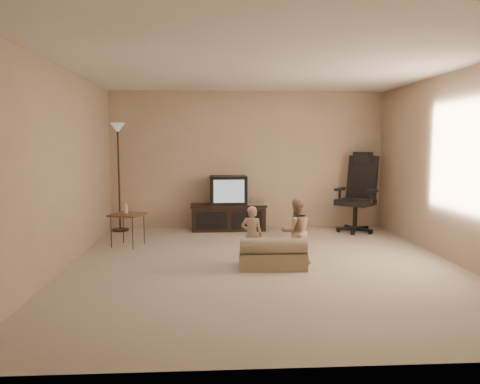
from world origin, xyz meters
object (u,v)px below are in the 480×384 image
object	(u,v)px
office_chair	(358,203)
child_sofa	(273,255)
floor_lamp	(118,153)
toddler_left	(252,235)
tv_stand	(229,208)
side_table	(127,215)
toddler_right	(296,231)

from	to	relation	value
office_chair	child_sofa	size ratio (longest dim) A/B	1.63
office_chair	floor_lamp	distance (m)	4.31
toddler_left	floor_lamp	bearing A→B (deg)	-36.26
tv_stand	toddler_left	world-z (taller)	tv_stand
office_chair	side_table	bearing A→B (deg)	-124.90
office_chair	toddler_right	world-z (taller)	office_chair
floor_lamp	office_chair	bearing A→B (deg)	-4.55
office_chair	child_sofa	bearing A→B (deg)	-86.11
tv_stand	toddler_right	xyz separation A→B (m)	(0.78, -2.43, 0.02)
toddler_left	office_chair	bearing A→B (deg)	-121.62
toddler_right	toddler_left	bearing A→B (deg)	-6.88
tv_stand	office_chair	size ratio (longest dim) A/B	0.98
tv_stand	toddler_right	bearing A→B (deg)	-72.98
floor_lamp	child_sofa	xyz separation A→B (m)	(2.40, -2.68, -1.23)
office_chair	child_sofa	world-z (taller)	office_chair
office_chair	floor_lamp	xyz separation A→B (m)	(-4.21, 0.33, 0.89)
floor_lamp	toddler_left	bearing A→B (deg)	-48.73
child_sofa	toddler_left	bearing A→B (deg)	140.23
tv_stand	toddler_left	distance (m)	2.43
office_chair	side_table	xyz separation A→B (m)	(-3.85, -0.93, -0.02)
toddler_left	child_sofa	bearing A→B (deg)	149.81
office_chair	floor_lamp	world-z (taller)	floor_lamp
side_table	toddler_left	xyz separation A→B (m)	(1.79, -1.19, -0.10)
floor_lamp	toddler_left	size ratio (longest dim) A/B	2.51
floor_lamp	child_sofa	bearing A→B (deg)	-48.17
tv_stand	office_chair	world-z (taller)	office_chair
tv_stand	office_chair	bearing A→B (deg)	-8.44
tv_stand	floor_lamp	size ratio (longest dim) A/B	0.72
tv_stand	toddler_left	xyz separation A→B (m)	(0.21, -2.42, -0.03)
child_sofa	toddler_right	xyz separation A→B (m)	(0.33, 0.22, 0.26)
tv_stand	toddler_right	world-z (taller)	tv_stand
tv_stand	office_chair	xyz separation A→B (m)	(2.26, -0.30, 0.10)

